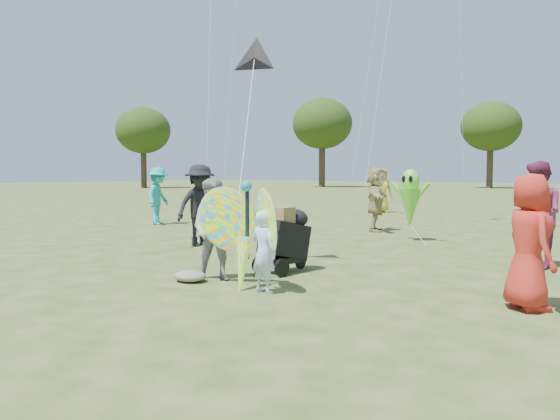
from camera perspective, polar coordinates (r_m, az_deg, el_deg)
The scene contains 14 objects.
ground at distance 7.07m, azimuth -6.59°, elevation -9.67°, with size 160.00×160.00×0.00m, color #51592B.
child_girl at distance 7.51m, azimuth -1.72°, elevation -4.40°, with size 0.42×0.27×1.14m, color #B1D4FB.
adult_man at distance 8.41m, azimuth -6.77°, elevation -2.03°, with size 0.76×0.60×1.57m, color gray.
grey_bag at distance 8.47m, azimuth -9.40°, elevation -6.82°, with size 0.53×0.43×0.17m, color gray.
crowd_a at distance 7.24m, azimuth 24.57°, elevation -3.03°, with size 0.81×0.53×1.65m, color red.
crowd_b at distance 12.41m, azimuth -8.35°, elevation 0.49°, with size 1.19×0.68×1.83m, color black.
crowd_d at distance 15.53m, azimuth 10.00°, elevation 1.12°, with size 1.68×0.53×1.81m, color tan.
crowd_e at distance 10.45m, azimuth 25.32°, elevation -0.42°, with size 0.90×0.71×1.86m, color #70254A.
crowd_g at distance 22.72m, azimuth 10.55°, elevation 2.03°, with size 0.89×0.58×1.82m, color gold.
crowd_i at distance 17.70m, azimuth -12.60°, elevation 1.45°, with size 1.17×0.67×1.82m, color teal.
jogging_stroller at distance 9.07m, azimuth 0.62°, elevation -2.67°, with size 0.56×1.08×1.09m.
butterfly_kite at distance 7.79m, azimuth -3.68°, elevation -2.55°, with size 1.74×0.75×1.75m.
delta_kite_rig at distance 9.79m, azimuth -2.69°, elevation 15.46°, with size 1.25×1.57×2.78m.
alien_kite at distance 13.48m, azimuth 13.44°, elevation 0.93°, with size 1.12×0.69×1.74m.
Camera 1 is at (4.96, -4.76, 1.67)m, focal length 35.00 mm.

